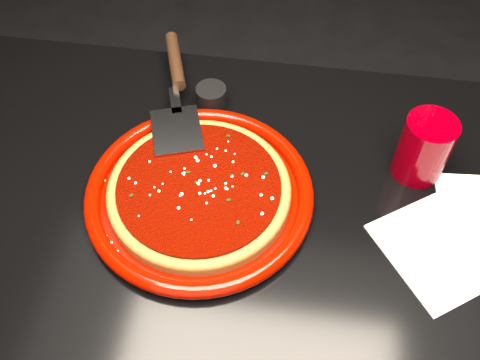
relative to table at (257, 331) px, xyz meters
name	(u,v)px	position (x,y,z in m)	size (l,w,h in m)	color
table	(257,331)	(0.00, 0.00, 0.00)	(1.20, 0.80, 0.75)	black
plate	(200,193)	(-0.11, 0.06, 0.39)	(0.36, 0.36, 0.03)	#780700
pizza_crust	(199,192)	(-0.11, 0.06, 0.39)	(0.29, 0.29, 0.01)	brown
pizza_crust_rim	(199,189)	(-0.11, 0.06, 0.40)	(0.29, 0.29, 0.02)	brown
pizza_sauce	(199,187)	(-0.11, 0.06, 0.40)	(0.25, 0.25, 0.01)	#610700
parmesan_dusting	(199,184)	(-0.11, 0.06, 0.41)	(0.25, 0.25, 0.01)	#F9EDC1
basil_flecks	(199,185)	(-0.11, 0.06, 0.41)	(0.23, 0.23, 0.00)	black
pizza_server	(177,90)	(-0.18, 0.25, 0.42)	(0.10, 0.34, 0.03)	#ADB0B4
cup	(424,148)	(0.23, 0.16, 0.43)	(0.08, 0.08, 0.11)	#7E000A
napkin_a	(442,247)	(0.27, 0.02, 0.38)	(0.17, 0.17, 0.00)	silver
ramekin	(211,97)	(-0.13, 0.26, 0.40)	(0.05, 0.05, 0.04)	black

